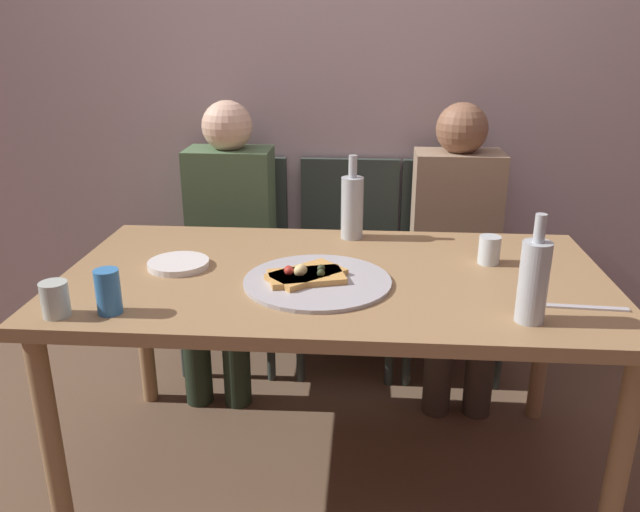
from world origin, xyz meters
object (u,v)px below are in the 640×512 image
Objects in this scene: wine_bottle at (352,206)px; table_knife at (587,308)px; pizza_slice_extra at (306,274)px; guest_in_beanie at (457,235)px; guest_in_sweater at (228,230)px; dining_table at (334,295)px; soda_can at (108,292)px; chair_middle at (348,250)px; plate_stack at (178,264)px; tumbler_far at (489,250)px; chair_right at (451,252)px; chair_left at (236,247)px; beer_bottle at (534,280)px; pizza_tray at (317,281)px; pizza_slice_last at (306,276)px; tumbler_near at (55,299)px.

table_knife is at bearing -41.05° from wine_bottle.
table_knife is at bearing -10.06° from pizza_slice_extra.
guest_in_sweater is at bearing 0.00° from guest_in_beanie.
guest_in_beanie is at bearing 55.85° from dining_table.
chair_middle is at bearing 63.06° from soda_can.
plate_stack is at bearing 172.63° from table_knife.
tumbler_far is 0.08× the size of guest_in_sweater.
chair_right is 0.20m from guest_in_beanie.
guest_in_beanie is (0.96, -0.15, 0.13)m from chair_left.
wine_bottle is at bearing 126.05° from beer_bottle.
pizza_slice_extra is at bearing 54.22° from guest_in_beanie.
pizza_slice_extra is (-0.04, 0.01, 0.02)m from pizza_tray.
soda_can is 1.21m from chair_left.
beer_bottle is (0.57, -0.21, 0.11)m from pizza_tray.
chair_right is (0.43, 0.49, -0.34)m from wine_bottle.
chair_left is at bearing -90.00° from guest_in_sweater.
pizza_slice_last is at bearing 113.61° from chair_left.
tumbler_far is (0.57, 0.21, 0.02)m from pizza_slice_last.
wine_bottle is 0.33× the size of chair_left.
plate_stack reaches higher than table_knife.
table_knife is at bearing -9.59° from pizza_tray.
pizza_tray is 0.75m from table_knife.
pizza_tray is 0.38× the size of guest_in_beanie.
guest_in_sweater reaches higher than table_knife.
tumbler_far is 0.41× the size of table_knife.
plate_stack is at bearing -147.77° from wine_bottle.
plate_stack is (0.08, 0.35, -0.05)m from soda_can.
tumbler_near is 1.26m from chair_left.
chair_left is at bearing 143.68° from tumbler_far.
pizza_slice_extra is at bearing 91.78° from pizza_slice_last.
guest_in_sweater is at bearing 119.66° from pizza_tray.
pizza_slice_last is at bearing 59.42° from chair_right.
beer_bottle is 0.25× the size of guest_in_sweater.
tumbler_far is at bearing 21.97° from tumbler_near.
tumbler_near is at bearing 58.77° from chair_middle.
tumbler_far is at bearing 23.11° from soda_can.
wine_bottle is 0.93m from soda_can.
pizza_slice_last is at bearing 174.52° from table_knife.
chair_right is (0.55, 0.92, -0.24)m from pizza_slice_extra.
soda_can is 0.10× the size of guest_in_beanie.
soda_can is (-0.53, -0.25, 0.05)m from pizza_tray.
dining_table is 0.85m from guest_in_sweater.
soda_can reaches higher than table_knife.
tumbler_near is at bearing -153.19° from dining_table.
guest_in_sweater is (-0.49, 0.69, -0.02)m from dining_table.
soda_can is (-0.50, -0.24, 0.04)m from pizza_slice_last.
chair_middle is (0.06, 0.93, -0.23)m from pizza_tray.
beer_bottle is (0.52, -0.30, 0.19)m from dining_table.
guest_in_sweater reaches higher than dining_table.
soda_can is at bearing -103.51° from plate_stack.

